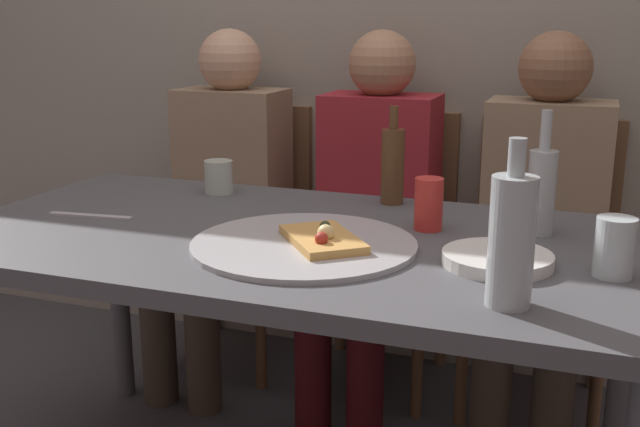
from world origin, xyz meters
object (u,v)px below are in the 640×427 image
at_px(pizza_tray, 304,244).
at_px(wine_bottle, 541,189).
at_px(pizza_slice_last, 323,238).
at_px(chair_middle, 383,229).
at_px(beer_bottle, 512,239).
at_px(guest_in_beanie, 371,203).
at_px(soda_can, 429,204).
at_px(table_knife, 90,216).
at_px(guest_by_wall, 542,217).
at_px(chair_left, 242,215).
at_px(tumbler_near, 219,177).
at_px(tumbler_far, 615,247).
at_px(guest_in_sweater, 221,190).
at_px(chair_right, 542,245).
at_px(dining_table, 291,264).
at_px(water_bottle, 393,165).
at_px(plate_stack, 497,259).

height_order(pizza_tray, wine_bottle, wine_bottle).
bearing_deg(wine_bottle, pizza_slice_last, -146.36).
bearing_deg(chair_middle, beer_bottle, 115.30).
xyz_separation_m(chair_middle, guest_in_beanie, (-0.00, -0.15, 0.13)).
height_order(soda_can, table_knife, soda_can).
bearing_deg(guest_by_wall, chair_left, -8.26).
bearing_deg(guest_by_wall, tumbler_near, 23.46).
height_order(tumbler_far, guest_in_sweater, guest_in_sweater).
bearing_deg(chair_right, tumbler_near, 31.44).
distance_m(wine_bottle, guest_in_sweater, 1.18).
relative_size(beer_bottle, chair_left, 0.32).
xyz_separation_m(dining_table, tumbler_far, (0.69, -0.06, 0.13)).
bearing_deg(table_knife, wine_bottle, -174.01).
bearing_deg(water_bottle, chair_left, 145.09).
bearing_deg(beer_bottle, tumbler_far, 52.48).
bearing_deg(soda_can, pizza_slice_last, -127.99).
xyz_separation_m(chair_middle, guest_in_sweater, (-0.53, -0.15, 0.13)).
relative_size(pizza_slice_last, table_knife, 1.15).
distance_m(wine_bottle, guest_in_beanie, 0.75).
relative_size(soda_can, table_knife, 0.55).
distance_m(tumbler_near, table_knife, 0.39).
relative_size(guest_in_beanie, guest_by_wall, 1.00).
relative_size(beer_bottle, soda_can, 2.38).
relative_size(water_bottle, chair_right, 0.29).
bearing_deg(soda_can, tumbler_far, -26.48).
bearing_deg(plate_stack, chair_middle, 118.13).
bearing_deg(tumbler_near, guest_in_sweater, 117.02).
xyz_separation_m(wine_bottle, chair_left, (-1.06, 0.63, -0.32)).
distance_m(pizza_slice_last, tumbler_far, 0.58).
xyz_separation_m(dining_table, guest_in_beanie, (-0.01, 0.67, -0.01)).
xyz_separation_m(water_bottle, guest_by_wall, (0.37, 0.32, -0.19)).
relative_size(tumbler_near, guest_in_beanie, 0.08).
height_order(pizza_tray, chair_right, chair_right).
height_order(chair_left, guest_by_wall, guest_by_wall).
relative_size(tumbler_far, guest_by_wall, 0.10).
bearing_deg(chair_right, dining_table, 58.32).
relative_size(beer_bottle, table_knife, 1.32).
bearing_deg(plate_stack, wine_bottle, 77.36).
relative_size(water_bottle, soda_can, 2.12).
bearing_deg(dining_table, chair_right, 58.32).
relative_size(pizza_tray, pizza_slice_last, 1.93).
distance_m(table_knife, chair_left, 0.89).
distance_m(chair_left, guest_by_wall, 1.06).
xyz_separation_m(beer_bottle, plate_stack, (-0.04, 0.21, -0.11)).
distance_m(water_bottle, chair_middle, 0.59).
relative_size(beer_bottle, guest_by_wall, 0.25).
xyz_separation_m(beer_bottle, chair_left, (-1.05, 1.11, -0.33)).
xyz_separation_m(plate_stack, guest_in_sweater, (-1.01, 0.74, -0.10)).
height_order(pizza_slice_last, chair_right, chair_right).
height_order(tumbler_far, chair_left, chair_left).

